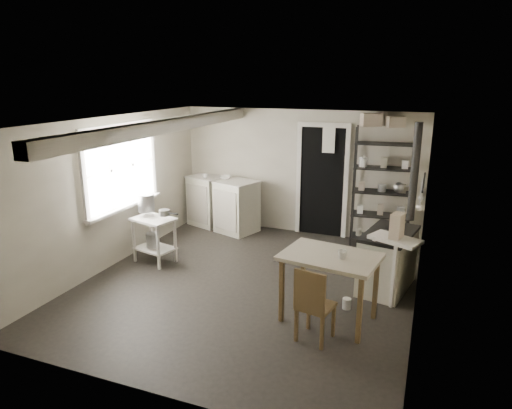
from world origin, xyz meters
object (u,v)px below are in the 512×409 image
(stockpot, at_px, (146,203))
(base_cabinets, at_px, (223,205))
(stove, at_px, (388,258))
(work_table, at_px, (329,291))
(prep_table, at_px, (154,238))
(flour_sack, at_px, (374,239))
(chair, at_px, (316,300))
(shelf_rack, at_px, (382,192))

(stockpot, bearing_deg, base_cabinets, 76.78)
(stove, bearing_deg, work_table, -105.10)
(base_cabinets, bearing_deg, stockpot, -84.27)
(prep_table, height_order, base_cabinets, base_cabinets)
(stockpot, distance_m, flour_sack, 3.79)
(stove, xyz_separation_m, flour_sack, (-0.33, 1.30, -0.20))
(stove, height_order, chair, chair)
(shelf_rack, relative_size, flour_sack, 4.54)
(prep_table, xyz_separation_m, stove, (3.54, 0.36, 0.04))
(stockpot, relative_size, stove, 0.27)
(work_table, bearing_deg, shelf_rack, 84.83)
(stockpot, height_order, work_table, stockpot)
(shelf_rack, distance_m, work_table, 2.94)
(stockpot, distance_m, shelf_rack, 3.94)
(shelf_rack, distance_m, stove, 1.82)
(prep_table, relative_size, flour_sack, 1.60)
(prep_table, bearing_deg, base_cabinets, 82.21)
(base_cabinets, relative_size, chair, 1.69)
(prep_table, height_order, stockpot, stockpot)
(base_cabinets, height_order, chair, base_cabinets)
(prep_table, distance_m, chair, 3.19)
(stockpot, distance_m, chair, 3.41)
(base_cabinets, bearing_deg, prep_table, -78.84)
(prep_table, distance_m, base_cabinets, 1.98)
(stockpot, distance_m, stove, 3.75)
(prep_table, bearing_deg, chair, -23.47)
(stockpot, bearing_deg, flour_sack, 25.00)
(base_cabinets, distance_m, shelf_rack, 3.00)
(flour_sack, bearing_deg, stove, -75.80)
(work_table, xyz_separation_m, flour_sack, (0.24, 2.46, -0.14))
(base_cabinets, xyz_separation_m, work_table, (2.70, -2.76, -0.08))
(base_cabinets, distance_m, chair, 4.18)
(base_cabinets, bearing_deg, flour_sack, 13.13)
(prep_table, xyz_separation_m, shelf_rack, (3.23, 2.08, 0.55))
(flour_sack, bearing_deg, shelf_rack, 87.01)
(stockpot, xyz_separation_m, base_cabinets, (0.44, 1.88, -0.48))
(prep_table, distance_m, stove, 3.55)
(shelf_rack, height_order, flour_sack, shelf_rack)
(prep_table, height_order, work_table, work_table)
(prep_table, relative_size, stove, 0.70)
(stockpot, height_order, chair, stockpot)
(prep_table, distance_m, work_table, 3.07)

